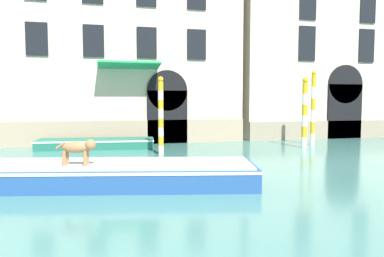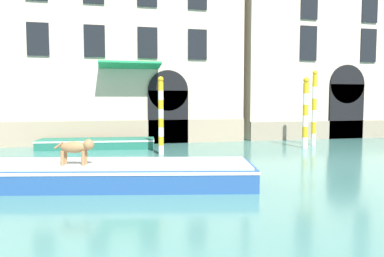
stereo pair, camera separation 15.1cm
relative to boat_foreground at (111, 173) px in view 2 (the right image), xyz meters
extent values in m
cube|color=beige|center=(0.80, 12.89, 6.72)|extent=(14.00, 6.00, 14.14)
cube|color=tan|center=(0.80, 9.84, 0.31)|extent=(14.00, 0.16, 1.32)
cube|color=black|center=(3.32, 9.83, 1.12)|extent=(2.25, 0.14, 2.95)
cylinder|color=black|center=(3.32, 9.83, 2.60)|extent=(2.25, 0.14, 2.25)
cube|color=black|center=(-3.40, 9.85, 5.18)|extent=(1.08, 0.10, 1.68)
cube|color=black|center=(-0.60, 9.85, 5.18)|extent=(1.08, 0.10, 1.68)
cube|color=black|center=(2.20, 9.85, 5.18)|extent=(1.08, 0.10, 1.68)
cube|color=black|center=(5.00, 9.85, 5.18)|extent=(1.08, 0.10, 1.68)
cube|color=#1E8C51|center=(1.19, 9.19, 3.91)|extent=(3.22, 1.40, 0.29)
cube|color=beige|center=(16.08, 12.89, 6.44)|extent=(15.68, 6.00, 13.58)
cube|color=gray|center=(16.08, 9.84, 0.21)|extent=(15.68, 0.16, 1.13)
cube|color=black|center=(14.63, 9.83, 1.35)|extent=(2.40, 0.14, 3.41)
cylinder|color=black|center=(14.63, 9.83, 3.05)|extent=(2.40, 0.14, 2.40)
cube|color=black|center=(11.90, 9.85, 5.48)|extent=(1.09, 0.10, 2.07)
cube|color=black|center=(16.08, 9.85, 5.48)|extent=(1.09, 0.10, 2.07)
cube|color=black|center=(11.90, 9.85, 7.92)|extent=(1.09, 0.10, 2.07)
cube|color=black|center=(16.08, 9.85, 7.92)|extent=(1.09, 0.10, 2.07)
cube|color=#234C8C|center=(0.00, 0.00, -0.05)|extent=(8.40, 3.79, 0.61)
cube|color=white|center=(0.00, 0.00, 0.19)|extent=(8.43, 3.83, 0.08)
cube|color=#B2B7BC|center=(0.00, 0.00, 0.28)|extent=(8.12, 3.57, 0.06)
cylinder|color=#997047|center=(-0.68, -0.14, 0.51)|extent=(0.10, 0.10, 0.40)
cylinder|color=#997047|center=(-0.73, -0.36, 0.51)|extent=(0.10, 0.10, 0.40)
cylinder|color=#997047|center=(-1.23, 0.01, 0.51)|extent=(0.10, 0.10, 0.40)
cylinder|color=#997047|center=(-1.28, -0.21, 0.51)|extent=(0.10, 0.10, 0.40)
ellipsoid|color=#997047|center=(-0.98, -0.18, 0.80)|extent=(0.81, 0.50, 0.32)
ellipsoid|color=#AD7042|center=(-1.09, -0.15, 0.89)|extent=(0.38, 0.30, 0.11)
sphere|color=#997047|center=(-0.58, -0.28, 0.88)|extent=(0.30, 0.30, 0.30)
cone|color=#AD7042|center=(-0.56, -0.20, 0.99)|extent=(0.09, 0.09, 0.12)
cone|color=#AD7042|center=(-0.60, -0.36, 0.99)|extent=(0.09, 0.09, 0.12)
cylinder|color=#997047|center=(-1.38, -0.07, 0.85)|extent=(0.27, 0.14, 0.21)
cube|color=#1E6651|center=(-0.55, 8.51, -0.12)|extent=(5.83, 2.19, 0.48)
cube|color=white|center=(-0.55, 8.51, 0.06)|extent=(5.87, 2.22, 0.08)
cube|color=#9EA3A8|center=(-0.55, 8.51, -0.14)|extent=(3.24, 1.52, 0.43)
cylinder|color=white|center=(9.73, 6.23, -0.08)|extent=(0.28, 0.28, 0.55)
cylinder|color=gold|center=(9.73, 6.23, 0.47)|extent=(0.28, 0.28, 0.55)
cylinder|color=white|center=(9.73, 6.23, 1.02)|extent=(0.28, 0.28, 0.55)
cylinder|color=gold|center=(9.73, 6.23, 1.57)|extent=(0.28, 0.28, 0.55)
cylinder|color=white|center=(9.73, 6.23, 2.12)|extent=(0.28, 0.28, 0.55)
cylinder|color=gold|center=(9.73, 6.23, 2.67)|extent=(0.28, 0.28, 0.55)
sphere|color=gold|center=(9.73, 6.23, 3.07)|extent=(0.29, 0.29, 0.29)
cylinder|color=white|center=(10.79, 7.19, -0.04)|extent=(0.24, 0.24, 0.63)
cylinder|color=gold|center=(10.79, 7.19, 0.59)|extent=(0.24, 0.24, 0.63)
cylinder|color=white|center=(10.79, 7.19, 1.21)|extent=(0.24, 0.24, 0.63)
cylinder|color=gold|center=(10.79, 7.19, 1.84)|extent=(0.24, 0.24, 0.63)
cylinder|color=white|center=(10.79, 7.19, 2.46)|extent=(0.24, 0.24, 0.63)
cylinder|color=gold|center=(10.79, 7.19, 3.09)|extent=(0.24, 0.24, 0.63)
sphere|color=gold|center=(10.79, 7.19, 3.51)|extent=(0.26, 0.26, 0.26)
cylinder|color=white|center=(2.30, 5.68, -0.15)|extent=(0.23, 0.23, 0.41)
cylinder|color=gold|center=(2.30, 5.68, 0.25)|extent=(0.23, 0.23, 0.41)
cylinder|color=white|center=(2.30, 5.68, 0.66)|extent=(0.23, 0.23, 0.41)
cylinder|color=gold|center=(2.30, 5.68, 1.07)|extent=(0.23, 0.23, 0.41)
cylinder|color=white|center=(2.30, 5.68, 1.47)|extent=(0.23, 0.23, 0.41)
cylinder|color=gold|center=(2.30, 5.68, 1.88)|extent=(0.23, 0.23, 0.41)
cylinder|color=white|center=(2.30, 5.68, 2.28)|extent=(0.23, 0.23, 0.41)
cylinder|color=gold|center=(2.30, 5.68, 2.69)|extent=(0.23, 0.23, 0.41)
sphere|color=gold|center=(2.30, 5.68, 3.00)|extent=(0.25, 0.25, 0.25)
camera|label=1|loc=(-0.29, -10.78, 2.12)|focal=35.00mm
camera|label=2|loc=(-0.14, -10.81, 2.12)|focal=35.00mm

